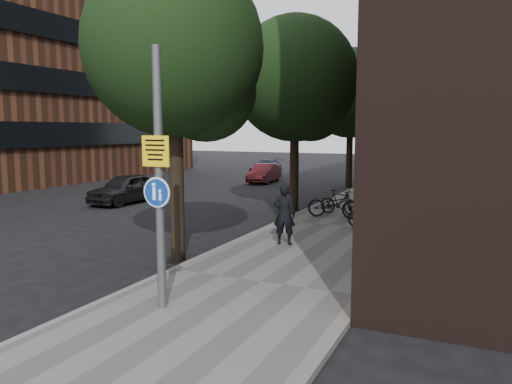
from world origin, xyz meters
The scene contains 15 objects.
ground centered at (0.00, 0.00, 0.00)m, with size 120.00×120.00×0.00m, color black.
sidewalk centered at (0.25, 10.00, 0.06)m, with size 4.50×60.00×0.12m, color slate.
curb_edge centered at (-2.00, 10.00, 0.07)m, with size 0.15×60.00×0.13m, color slate.
street_tree_near centered at (-2.53, 4.64, 5.11)m, with size 4.40×4.40×7.50m.
street_tree_mid centered at (-2.53, 13.14, 5.11)m, with size 5.00×5.00×7.80m.
street_tree_far centered at (-2.53, 22.14, 5.11)m, with size 5.00×5.00×7.80m.
signpost centered at (-0.76, 1.20, 2.45)m, with size 0.53×0.15×4.62m.
pedestrian centered at (-0.56, 6.73, 0.97)m, with size 0.62×0.41×1.70m, color black.
parked_bike_facade_near centered at (1.22, 9.76, 0.57)m, with size 0.59×1.70×0.89m, color black.
parked_bike_facade_far centered at (2.00, 8.83, 0.58)m, with size 0.44×1.54×0.93m, color black.
parked_bike_curb_near centered at (-0.47, 11.39, 0.62)m, with size 0.66×1.91×1.00m, color black.
parked_bike_curb_far centered at (-0.46, 12.12, 0.59)m, with size 0.44×1.56×0.94m, color black.
parked_car_near centered at (-10.19, 11.80, 0.66)m, with size 1.56×3.89×1.32m, color black.
parked_car_mid centered at (-8.02, 22.33, 0.58)m, with size 1.22×3.50×1.15m, color maroon.
parked_car_far centered at (-10.13, 27.46, 0.55)m, with size 1.54×3.78×1.10m, color #1A1F2F.
Camera 1 is at (4.42, -5.99, 3.33)m, focal length 35.00 mm.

